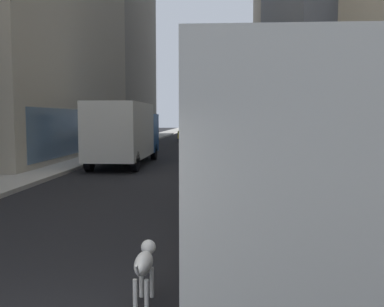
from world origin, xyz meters
TOP-DOWN VIEW (x-y plane):
  - ground_plane at (0.00, 35.00)m, footprint 120.00×120.00m
  - sidewalk_left at (-5.70, 35.00)m, footprint 2.40×110.00m
  - sidewalk_right at (5.70, 35.00)m, footprint 2.40×110.00m
  - transit_bus at (2.80, 5.77)m, footprint 2.78×11.53m
  - car_yellow_taxi at (-1.20, 39.93)m, footprint 1.77×4.24m
  - car_grey_wagon at (1.20, 29.87)m, footprint 1.91×4.15m
  - car_silver_sedan at (1.20, 20.30)m, footprint 1.88×4.79m
  - box_truck at (-2.80, 17.79)m, footprint 2.30×7.50m
  - dalmatian_dog at (0.89, 2.09)m, footprint 0.22×0.96m

SIDE VIEW (x-z plane):
  - ground_plane at x=0.00m, z-range 0.00..0.00m
  - sidewalk_left at x=-5.70m, z-range 0.00..0.15m
  - sidewalk_right at x=5.70m, z-range 0.00..0.15m
  - dalmatian_dog at x=0.89m, z-range 0.15..0.87m
  - car_yellow_taxi at x=-1.20m, z-range 0.01..1.63m
  - car_grey_wagon at x=1.20m, z-range 0.01..1.63m
  - car_silver_sedan at x=1.20m, z-range 0.02..1.64m
  - box_truck at x=-2.80m, z-range 0.14..3.19m
  - transit_bus at x=2.80m, z-range 0.25..3.30m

